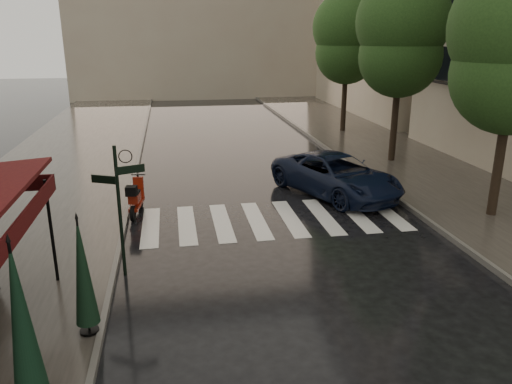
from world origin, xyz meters
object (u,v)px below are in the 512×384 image
object	(u,v)px
parasol_back	(83,272)
parasol_front	(22,323)
parked_car	(336,175)
scooter	(136,199)

from	to	relation	value
parasol_back	parasol_front	bearing A→B (deg)	-103.54
parasol_front	parasol_back	xyz separation A→B (m)	(0.48, 2.00, -0.25)
parked_car	parasol_back	size ratio (longest dim) A/B	2.20
scooter	parasol_front	distance (m)	8.77
scooter	parasol_back	xyz separation A→B (m)	(-0.50, -6.64, 0.84)
parked_car	parasol_front	distance (m)	12.34
parked_car	parasol_front	world-z (taller)	parasol_front
parasol_front	parasol_back	size ratio (longest dim) A/B	1.20
parked_car	parasol_front	xyz separation A→B (m)	(-7.75, -9.56, 0.90)
scooter	parked_car	size ratio (longest dim) A/B	0.34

